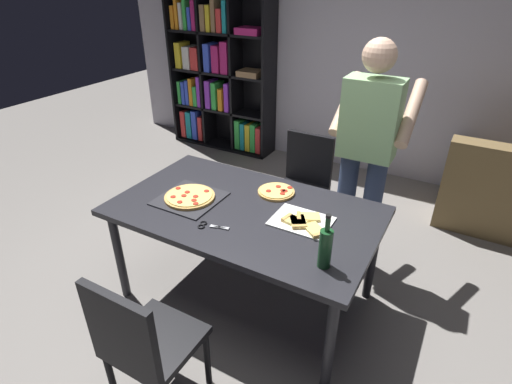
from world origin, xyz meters
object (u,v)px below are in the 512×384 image
at_px(bookshelf, 219,75).
at_px(pepperoni_pizza_on_tray, 190,197).
at_px(chair_far_side, 304,180).
at_px(wine_bottle, 325,247).
at_px(second_pizza_plain, 276,192).
at_px(dining_table, 245,217).
at_px(chair_near_camera, 142,342).
at_px(person_serving_pizza, 367,149).
at_px(kitchen_scissors, 208,226).

relative_size(bookshelf, pepperoni_pizza_on_tray, 4.87).
relative_size(chair_far_side, wine_bottle, 2.85).
height_order(pepperoni_pizza_on_tray, second_pizza_plain, pepperoni_pizza_on_tray).
bearing_deg(dining_table, chair_far_side, 90.00).
distance_m(chair_near_camera, bookshelf, 3.84).
height_order(bookshelf, pepperoni_pizza_on_tray, bookshelf).
xyz_separation_m(dining_table, person_serving_pizza, (0.55, 0.77, 0.32)).
bearing_deg(chair_far_side, dining_table, -90.00).
bearing_deg(kitchen_scissors, second_pizza_plain, 73.32).
bearing_deg(person_serving_pizza, wine_bottle, -84.37).
xyz_separation_m(dining_table, second_pizza_plain, (0.09, 0.28, 0.08)).
relative_size(bookshelf, second_pizza_plain, 7.60).
bearing_deg(second_pizza_plain, dining_table, -106.89).
xyz_separation_m(bookshelf, wine_bottle, (2.45, -2.67, -0.07)).
xyz_separation_m(dining_table, wine_bottle, (0.66, -0.29, 0.19)).
xyz_separation_m(person_serving_pizza, pepperoni_pizza_on_tray, (-0.94, -0.85, -0.23)).
height_order(bookshelf, kitchen_scissors, bookshelf).
distance_m(bookshelf, pepperoni_pizza_on_tray, 2.84).
xyz_separation_m(chair_far_side, second_pizza_plain, (0.09, -0.71, 0.25)).
bearing_deg(dining_table, chair_near_camera, -90.00).
relative_size(dining_table, pepperoni_pizza_on_tray, 4.29).
height_order(dining_table, person_serving_pizza, person_serving_pizza).
bearing_deg(dining_table, bookshelf, 127.15).
distance_m(dining_table, chair_near_camera, 1.01).
relative_size(wine_bottle, kitchen_scissors, 1.59).
height_order(chair_near_camera, second_pizza_plain, chair_near_camera).
bearing_deg(pepperoni_pizza_on_tray, kitchen_scissors, -34.57).
xyz_separation_m(pepperoni_pizza_on_tray, kitchen_scissors, (0.30, -0.21, -0.01)).
distance_m(chair_far_side, bookshelf, 2.31).
height_order(chair_near_camera, bookshelf, bookshelf).
height_order(chair_far_side, second_pizza_plain, chair_far_side).
height_order(chair_near_camera, wine_bottle, wine_bottle).
xyz_separation_m(dining_table, bookshelf, (-1.80, 2.37, 0.26)).
relative_size(chair_near_camera, second_pizza_plain, 3.51).
xyz_separation_m(kitchen_scissors, second_pizza_plain, (0.17, 0.57, 0.01)).
bearing_deg(dining_table, person_serving_pizza, 54.52).
distance_m(dining_table, bookshelf, 2.99).
xyz_separation_m(wine_bottle, second_pizza_plain, (-0.57, 0.58, -0.11)).
xyz_separation_m(chair_far_side, bookshelf, (-1.80, 1.38, 0.43)).
bearing_deg(second_pizza_plain, bookshelf, 132.06).
bearing_deg(pepperoni_pizza_on_tray, dining_table, 11.63).
relative_size(dining_table, person_serving_pizza, 0.98).
bearing_deg(chair_far_side, pepperoni_pizza_on_tray, -109.78).
bearing_deg(kitchen_scissors, chair_near_camera, -83.15).
bearing_deg(chair_near_camera, dining_table, 90.00).
relative_size(wine_bottle, second_pizza_plain, 1.23).
bearing_deg(person_serving_pizza, second_pizza_plain, -133.56).
distance_m(chair_near_camera, second_pizza_plain, 1.31).
bearing_deg(kitchen_scissors, dining_table, 73.53).
height_order(dining_table, second_pizza_plain, second_pizza_plain).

